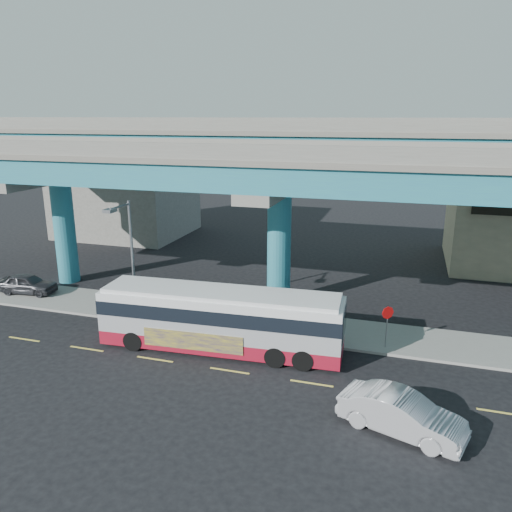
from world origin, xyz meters
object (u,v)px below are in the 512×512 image
(transit_bus, at_px, (221,318))
(sedan, at_px, (402,414))
(stop_sign, at_px, (387,318))
(parked_car, at_px, (27,284))
(street_lamp, at_px, (126,244))

(transit_bus, relative_size, sedan, 2.51)
(sedan, bearing_deg, stop_sign, 25.84)
(parked_car, bearing_deg, sedan, -115.29)
(stop_sign, bearing_deg, sedan, -96.48)
(sedan, xyz_separation_m, stop_sign, (-0.94, 7.05, 0.99))
(sedan, xyz_separation_m, parked_car, (-24.72, 8.44, 0.03))
(transit_bus, bearing_deg, sedan, -30.02)
(sedan, bearing_deg, transit_bus, 81.48)
(stop_sign, bearing_deg, transit_bus, -177.69)
(parked_car, distance_m, street_lamp, 10.26)
(sedan, distance_m, stop_sign, 7.18)
(sedan, relative_size, street_lamp, 0.72)
(street_lamp, xyz_separation_m, stop_sign, (14.56, 0.72, -3.01))
(street_lamp, bearing_deg, parked_car, 167.12)
(parked_car, relative_size, stop_sign, 1.78)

